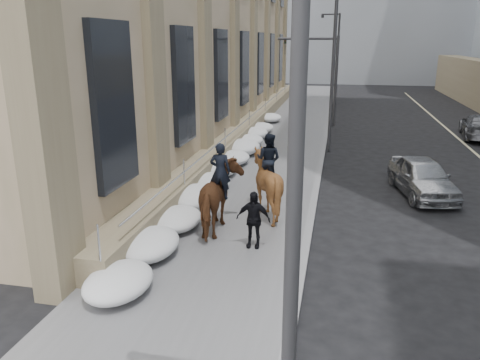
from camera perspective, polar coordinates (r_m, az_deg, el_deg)
name	(u,v)px	position (r m, az deg, el deg)	size (l,w,h in m)	color
ground	(202,265)	(12.68, -4.64, -10.25)	(140.00, 140.00, 0.00)	black
sidewalk	(263,167)	(21.82, 2.79, 1.63)	(5.00, 80.00, 0.12)	#575659
curb	(320,170)	(21.58, 9.67, 1.23)	(0.24, 80.00, 0.12)	slate
bg_building_far	(288,13)	(83.43, 5.85, 19.59)	(24.00, 12.00, 20.00)	gray
streetlight_near	(281,154)	(4.97, 4.98, 3.16)	(1.71, 0.24, 8.00)	#2D2D30
streetlight_mid	(330,63)	(24.84, 10.92, 13.78)	(1.71, 0.24, 8.00)	#2D2D30
streetlight_far	(336,53)	(44.82, 11.60, 14.94)	(1.71, 0.24, 8.00)	#2D2D30
traffic_signal	(323,66)	(32.87, 10.04, 13.47)	(4.10, 0.22, 6.00)	#2D2D30
snow_bank	(223,167)	(20.20, -2.05, 1.60)	(1.70, 18.10, 0.76)	silver
mounted_horse_left	(221,196)	(14.07, -2.34, -2.00)	(1.31, 2.56, 2.71)	#422514
mounted_horse_right	(266,181)	(15.38, 3.24, -0.14)	(2.18, 2.33, 2.73)	#513017
pedestrian	(253,219)	(13.08, 1.62, -4.82)	(0.96, 0.40, 1.64)	black
car_silver	(422,177)	(19.14, 21.33, 0.38)	(1.72, 4.27, 1.46)	#96999D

